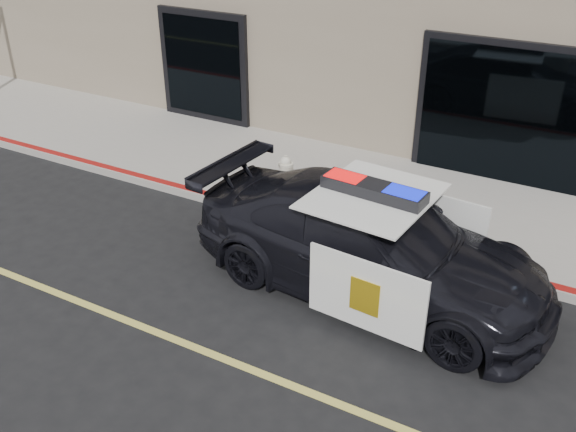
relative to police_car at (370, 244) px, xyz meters
The scene contains 3 objects.
sidewalk_n 3.49m from the police_car, 57.66° to the left, with size 60.00×3.50×0.15m, color gray.
police_car is the anchor object (origin of this frame).
fire_hydrant 3.29m from the police_car, 141.25° to the left, with size 0.33×0.46×0.72m.
Camera 1 is at (0.99, -5.21, 5.67)m, focal length 40.00 mm.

